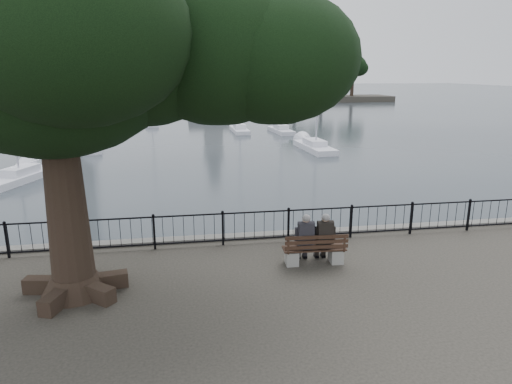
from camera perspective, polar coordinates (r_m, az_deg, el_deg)
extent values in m
cube|color=#5E5C56|center=(14.57, -0.32, -7.50)|extent=(200.00, 0.40, 1.20)
plane|color=#21292F|center=(113.48, -8.38, 11.74)|extent=(260.00, 260.00, 0.00)
cube|color=black|center=(13.60, 0.00, -2.52)|extent=(22.00, 0.04, 0.04)
cube|color=black|center=(13.87, 0.00, -5.80)|extent=(22.00, 0.04, 0.04)
cube|color=gray|center=(12.44, 4.49, -8.16)|extent=(0.35, 0.44, 0.38)
cube|color=gray|center=(12.71, 9.96, -7.82)|extent=(0.35, 0.44, 0.38)
cube|color=black|center=(12.47, 7.29, -7.02)|extent=(1.72, 0.55, 0.04)
cube|color=black|center=(12.14, 7.62, -6.22)|extent=(1.69, 0.12, 0.38)
cube|color=black|center=(12.38, 6.12, -6.58)|extent=(0.35, 0.30, 0.23)
cube|color=black|center=(12.16, 6.27, -5.19)|extent=(0.42, 0.25, 0.56)
sphere|color=tan|center=(12.07, 6.29, -3.37)|extent=(0.22, 0.22, 0.22)
ellipsoid|color=gray|center=(12.03, 6.32, -3.26)|extent=(0.23, 0.23, 0.19)
cube|color=black|center=(12.75, 5.82, -7.50)|extent=(0.32, 0.43, 0.42)
cube|color=black|center=(12.50, 8.47, -6.45)|extent=(0.35, 0.30, 0.23)
cube|color=black|center=(12.28, 8.66, -5.07)|extent=(0.42, 0.25, 0.56)
sphere|color=tan|center=(12.19, 8.69, -3.27)|extent=(0.22, 0.22, 0.22)
ellipsoid|color=gray|center=(12.16, 8.72, -3.15)|extent=(0.23, 0.23, 0.19)
cube|color=black|center=(12.87, 8.11, -7.36)|extent=(0.32, 0.43, 0.42)
cone|color=black|center=(11.71, -21.65, -10.57)|extent=(1.56, 1.56, 0.46)
cone|color=black|center=(10.91, -22.92, 1.53)|extent=(1.01, 1.01, 5.51)
ellipsoid|color=black|center=(10.66, -24.35, 15.07)|extent=(5.32, 5.32, 4.15)
ellipsoid|color=black|center=(10.76, -14.62, 17.83)|extent=(4.77, 4.77, 3.72)
ellipsoid|color=black|center=(10.47, -4.70, 17.33)|extent=(4.22, 4.22, 3.29)
ellipsoid|color=black|center=(10.27, 2.43, 16.38)|extent=(3.67, 3.67, 2.86)
ellipsoid|color=black|center=(12.50, -26.50, 17.18)|extent=(4.22, 4.22, 3.29)
ellipsoid|color=black|center=(8.98, -21.86, 17.93)|extent=(4.22, 4.22, 3.29)
ellipsoid|color=black|center=(11.66, -10.53, 19.60)|extent=(4.04, 4.04, 3.15)
cube|color=#5E5C56|center=(74.23, -21.94, 9.68)|extent=(9.21, 9.21, 1.40)
cone|color=gray|center=(74.27, -22.84, 18.48)|extent=(5.89, 5.89, 22.10)
cube|color=#5E5C56|center=(60.68, -5.44, 9.73)|extent=(6.36, 6.36, 1.40)
cube|color=gray|center=(60.50, -5.51, 12.20)|extent=(2.33, 2.75, 4.24)
cube|color=#5E5C56|center=(60.44, -5.56, 14.35)|extent=(2.75, 3.17, 0.30)
cube|color=gray|center=(60.76, -5.60, 15.19)|extent=(1.38, 2.33, 1.48)
cube|color=gray|center=(59.71, -5.55, 15.91)|extent=(1.59, 1.06, 1.70)
sphere|color=gray|center=(59.32, -5.55, 17.05)|extent=(1.80, 1.80, 1.80)
cube|color=white|center=(29.11, -27.21, 1.46)|extent=(3.13, 5.40, 0.58)
cube|color=white|center=(29.01, -27.33, 2.42)|extent=(1.72, 2.36, 0.43)
cylinder|color=silver|center=(28.23, -28.66, 11.61)|extent=(0.12, 0.12, 9.78)
cube|color=white|center=(36.24, 7.32, 5.36)|extent=(2.03, 6.02, 0.66)
cube|color=white|center=(36.16, 7.34, 6.15)|extent=(1.36, 2.49, 0.49)
cylinder|color=silver|center=(35.43, 7.78, 14.20)|extent=(0.13, 0.13, 10.55)
cube|color=white|center=(38.26, -19.69, 5.12)|extent=(2.07, 5.00, 0.54)
cube|color=white|center=(38.19, -19.75, 5.86)|extent=(1.28, 2.10, 0.40)
cylinder|color=silver|center=(37.54, -20.44, 12.57)|extent=(0.11, 0.11, 9.39)
cube|color=white|center=(46.77, -2.06, 7.62)|extent=(1.53, 5.17, 0.57)
cube|color=white|center=(46.71, -2.07, 8.23)|extent=(1.09, 2.12, 0.43)
cylinder|color=silver|center=(46.11, -2.08, 14.08)|extent=(0.11, 0.11, 9.93)
cube|color=white|center=(46.42, 3.12, 7.56)|extent=(1.90, 5.22, 0.57)
cube|color=white|center=(46.36, 3.13, 8.17)|extent=(1.24, 2.17, 0.43)
cylinder|color=silver|center=(45.76, 3.30, 14.00)|extent=(0.11, 0.11, 9.83)
cube|color=white|center=(54.25, -12.84, 8.28)|extent=(1.64, 5.15, 0.57)
cube|color=white|center=(54.19, -12.87, 8.80)|extent=(1.13, 2.12, 0.42)
cylinder|color=silver|center=(53.63, -13.22, 14.49)|extent=(0.11, 0.11, 11.15)
cube|color=#2B2924|center=(94.44, 7.57, 11.46)|extent=(30.00, 8.00, 1.20)
cylinder|color=black|center=(91.07, 4.90, 12.98)|extent=(0.70, 0.70, 4.00)
ellipsoid|color=black|center=(91.03, 4.96, 15.50)|extent=(5.20, 5.20, 4.16)
cylinder|color=black|center=(94.62, 8.22, 12.96)|extent=(0.70, 0.70, 4.00)
ellipsoid|color=black|center=(94.57, 8.31, 15.38)|extent=(5.20, 5.20, 4.16)
cylinder|color=black|center=(95.63, 11.92, 12.81)|extent=(0.70, 0.70, 4.00)
ellipsoid|color=black|center=(95.59, 12.05, 15.21)|extent=(5.20, 5.20, 4.16)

